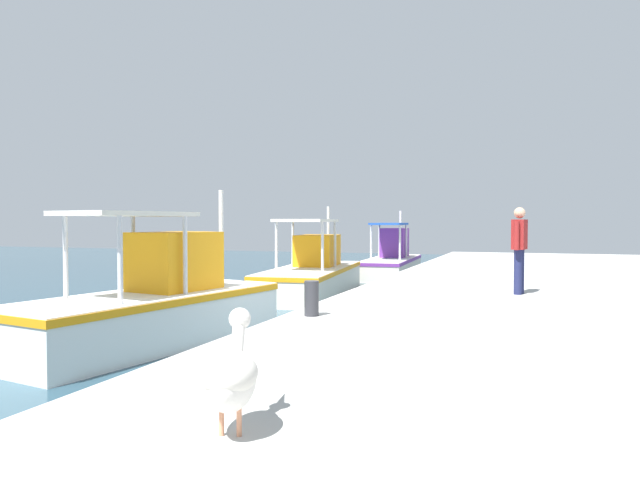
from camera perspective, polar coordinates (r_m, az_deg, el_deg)
quay_pier at (r=11.01m, az=26.81°, el=-8.04°), size 36.00×10.00×0.80m
fishing_boat_second at (r=11.34m, az=-15.66°, el=-6.10°), size 5.75×2.83×2.90m
fishing_boat_third at (r=18.35m, az=-0.74°, el=-3.26°), size 6.57×2.68×2.75m
fishing_boat_fourth at (r=24.62m, az=6.87°, el=-1.97°), size 6.06×1.95×2.71m
pelican at (r=4.20m, az=-8.42°, el=-12.62°), size 0.97×0.50×0.82m
fisherman_standing at (r=12.49m, az=18.45°, el=-0.55°), size 0.61×0.31×1.72m
mooring_bollard_second at (r=9.16m, az=-0.81°, el=-5.58°), size 0.22×0.22×0.54m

